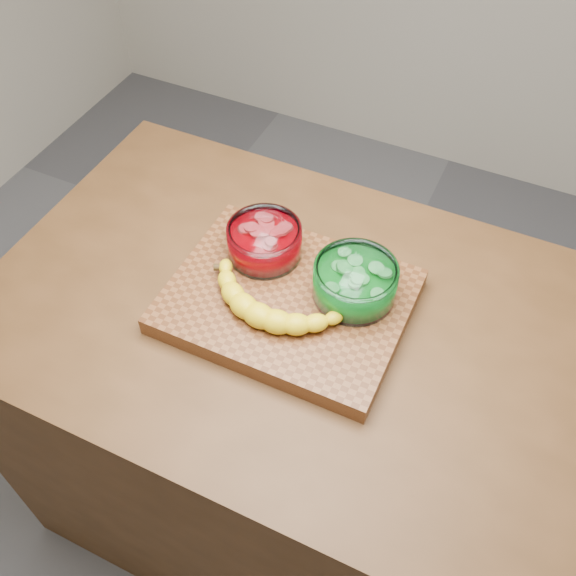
% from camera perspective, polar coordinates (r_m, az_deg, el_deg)
% --- Properties ---
extents(ground, '(3.50, 3.50, 0.00)m').
position_cam_1_polar(ground, '(2.04, 0.00, -17.68)').
color(ground, '#55565A').
rests_on(ground, ground).
extents(counter, '(1.20, 0.80, 0.90)m').
position_cam_1_polar(counter, '(1.63, 0.00, -11.63)').
color(counter, '#503118').
rests_on(counter, ground).
extents(cutting_board, '(0.45, 0.35, 0.04)m').
position_cam_1_polar(cutting_board, '(1.24, 0.00, -1.19)').
color(cutting_board, brown).
rests_on(cutting_board, counter).
extents(bowl_red, '(0.15, 0.15, 0.07)m').
position_cam_1_polar(bowl_red, '(1.27, -2.10, 4.16)').
color(bowl_red, white).
rests_on(bowl_red, cutting_board).
extents(bowl_green, '(0.16, 0.16, 0.07)m').
position_cam_1_polar(bowl_green, '(1.20, 5.97, 0.53)').
color(bowl_green, white).
rests_on(bowl_green, cutting_board).
extents(banana, '(0.31, 0.15, 0.04)m').
position_cam_1_polar(banana, '(1.19, -1.46, -1.21)').
color(banana, yellow).
rests_on(banana, cutting_board).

